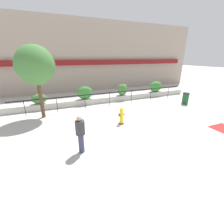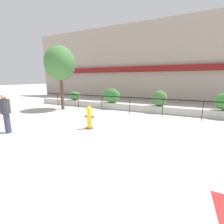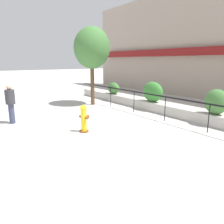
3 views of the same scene
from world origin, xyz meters
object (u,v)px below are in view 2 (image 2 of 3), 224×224
hedge_bush_1 (112,96)px  hedge_bush_2 (159,98)px  street_tree (60,64)px  hedge_bush_0 (75,96)px  pedestrian (6,111)px  fire_hydrant (89,117)px

hedge_bush_1 → hedge_bush_2: bearing=0.0°
hedge_bush_2 → street_tree: bearing=-165.7°
hedge_bush_0 → hedge_bush_1: size_ratio=0.82×
street_tree → pedestrian: street_tree is taller
hedge_bush_1 → fire_hydrant: bearing=-77.4°
hedge_bush_1 → hedge_bush_2: 3.63m
hedge_bush_0 → hedge_bush_2: 7.27m
hedge_bush_0 → fire_hydrant: size_ratio=1.04×
hedge_bush_2 → fire_hydrant: size_ratio=0.99×
fire_hydrant → street_tree: size_ratio=0.23×
hedge_bush_0 → fire_hydrant: bearing=-46.1°
hedge_bush_2 → street_tree: street_tree is taller
hedge_bush_0 → hedge_bush_2: hedge_bush_2 is taller
street_tree → hedge_bush_0: bearing=97.1°
hedge_bush_0 → street_tree: 3.14m
hedge_bush_0 → hedge_bush_1: bearing=0.0°
hedge_bush_0 → street_tree: bearing=-82.9°
fire_hydrant → street_tree: (-4.51, 3.12, 2.90)m
hedge_bush_1 → fire_hydrant: 5.07m
fire_hydrant → hedge_bush_1: bearing=102.6°
street_tree → hedge_bush_1: bearing=27.8°
hedge_bush_1 → pedestrian: pedestrian is taller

